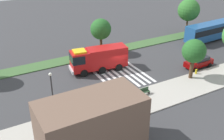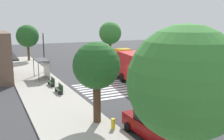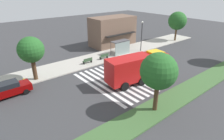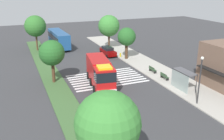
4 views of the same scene
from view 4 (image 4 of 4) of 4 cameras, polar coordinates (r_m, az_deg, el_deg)
The scene contains 17 objects.
ground_plane at distance 38.17m, azimuth -1.46°, elevation -1.69°, with size 120.00×120.00×0.00m, color #38383A.
sidewalk at distance 41.84m, azimuth 9.77°, elevation 0.00°, with size 60.00×5.27×0.14m, color #ADA89E.
median_strip at distance 36.35m, azimuth -12.71°, elevation -3.11°, with size 60.00×3.00×0.14m, color #3D6033.
crosswalk at distance 37.79m, azimuth -1.22°, elevation -1.89°, with size 6.75×10.94×0.01m.
fire_truck at distance 34.35m, azimuth -2.67°, elevation -0.41°, with size 8.99×3.77×3.71m.
parked_car_west at distance 49.86m, azimuth -0.94°, elevation 4.30°, with size 4.83×2.05×1.71m.
transit_bus at distance 57.27m, azimuth -11.92°, elevation 7.05°, with size 10.93×3.15×3.56m.
bus_stop_shelter at distance 34.29m, azimuth 15.52°, elevation -1.44°, with size 3.50×1.40×2.46m.
bench_near_shelter at distance 37.75m, azimuth 11.71°, elevation -1.37°, with size 1.60×0.50×0.90m.
bench_west_of_shelter at distance 40.39m, azimuth 9.11°, elevation 0.13°, with size 1.60×0.50×0.90m.
street_lamp at distance 30.13m, azimuth 19.26°, elevation -1.32°, with size 0.36×0.36×5.67m.
sidewalk_tree_far_west at distance 54.37m, azimuth -0.70°, elevation 9.92°, with size 4.53×4.53×7.13m.
sidewalk_tree_west at distance 46.54m, azimuth 3.32°, elevation 7.44°, with size 3.34×3.34×5.82m.
median_tree_far_west at distance 54.81m, azimuth -16.92°, elevation 9.45°, with size 4.37×4.37×7.28m.
median_tree_west at distance 35.74m, azimuth -13.41°, elevation 3.73°, with size 3.54×3.54×6.04m.
median_tree_center at distance 16.28m, azimuth -0.96°, elevation -12.06°, with size 4.28×4.28×7.01m.
fire_hydrant at distance 48.61m, azimuth 1.90°, elevation 3.42°, with size 0.28×0.28×0.70m, color gold.
Camera 4 is at (33.48, -12.62, 13.31)m, focal length 40.54 mm.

